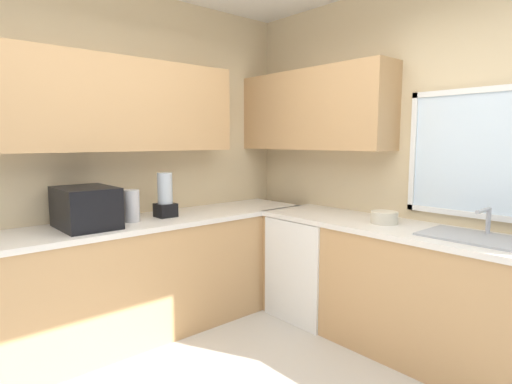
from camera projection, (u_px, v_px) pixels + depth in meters
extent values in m
cube|color=beige|center=(435.00, 162.00, 3.12)|extent=(3.78, 0.06, 2.74)
cube|color=beige|center=(94.00, 161.00, 3.28)|extent=(0.06, 3.80, 2.74)
cube|color=silver|center=(501.00, 154.00, 2.74)|extent=(1.18, 0.02, 0.82)
cube|color=white|center=(505.00, 88.00, 2.68)|extent=(1.26, 0.04, 0.04)
cube|color=white|center=(496.00, 218.00, 2.79)|extent=(1.26, 0.04, 0.04)
cube|color=white|center=(414.00, 152.00, 3.19)|extent=(0.04, 0.04, 0.90)
cube|color=tan|center=(73.00, 103.00, 2.95)|extent=(0.32, 2.58, 0.70)
cube|color=tan|center=(313.00, 111.00, 3.72)|extent=(1.55, 0.32, 0.70)
cube|color=tan|center=(117.00, 286.00, 3.14)|extent=(0.62, 3.38, 0.88)
cube|color=silver|center=(114.00, 226.00, 3.08)|extent=(0.65, 3.41, 0.04)
cube|color=tan|center=(434.00, 300.00, 2.85)|extent=(2.84, 0.62, 0.88)
cube|color=silver|center=(438.00, 235.00, 2.80)|extent=(2.87, 0.65, 0.04)
cube|color=white|center=(313.00, 266.00, 3.63)|extent=(0.60, 0.60, 0.87)
cube|color=black|center=(86.00, 207.00, 2.93)|extent=(0.48, 0.36, 0.29)
cylinder|color=#B7B7BC|center=(132.00, 206.00, 3.14)|extent=(0.11, 0.11, 0.25)
cube|color=#9EA0A5|center=(478.00, 238.00, 2.61)|extent=(0.66, 0.40, 0.02)
cylinder|color=#B7B7BC|center=(488.00, 222.00, 2.70)|extent=(0.03, 0.03, 0.18)
cylinder|color=#B7B7BC|center=(483.00, 211.00, 2.62)|extent=(0.02, 0.20, 0.02)
cylinder|color=beige|center=(384.00, 217.00, 3.09)|extent=(0.20, 0.20, 0.09)
cube|color=black|center=(166.00, 210.00, 3.36)|extent=(0.15, 0.15, 0.11)
cylinder|color=#B2BCC6|center=(165.00, 188.00, 3.33)|extent=(0.12, 0.12, 0.25)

